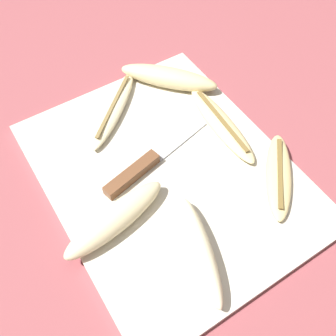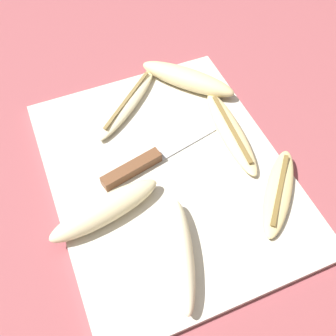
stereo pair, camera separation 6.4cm
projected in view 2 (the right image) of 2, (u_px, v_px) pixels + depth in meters
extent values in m
plane|color=#93474C|center=(168.00, 175.00, 0.66)|extent=(4.00, 4.00, 0.00)
cube|color=beige|center=(168.00, 173.00, 0.65)|extent=(0.47, 0.37, 0.01)
cube|color=brown|center=(132.00, 169.00, 0.64)|extent=(0.04, 0.11, 0.02)
cube|color=#B7BABF|center=(186.00, 141.00, 0.68)|extent=(0.05, 0.12, 0.00)
ellipsoid|color=beige|center=(182.00, 254.00, 0.55)|extent=(0.17, 0.08, 0.04)
ellipsoid|color=#DBC684|center=(279.00, 192.00, 0.61)|extent=(0.15, 0.14, 0.02)
cube|color=brown|center=(280.00, 189.00, 0.61)|extent=(0.11, 0.09, 0.00)
ellipsoid|color=beige|center=(187.00, 79.00, 0.75)|extent=(0.17, 0.16, 0.04)
ellipsoid|color=beige|center=(127.00, 103.00, 0.72)|extent=(0.16, 0.17, 0.02)
cube|color=olive|center=(127.00, 99.00, 0.71)|extent=(0.11, 0.12, 0.00)
ellipsoid|color=beige|center=(231.00, 132.00, 0.68)|extent=(0.20, 0.05, 0.02)
cube|color=brown|center=(231.00, 128.00, 0.67)|extent=(0.16, 0.02, 0.00)
ellipsoid|color=beige|center=(105.00, 210.00, 0.58)|extent=(0.08, 0.18, 0.04)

